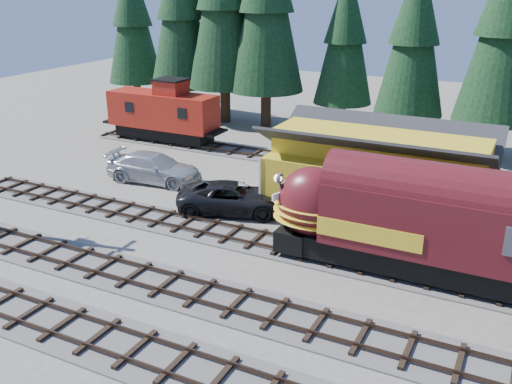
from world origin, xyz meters
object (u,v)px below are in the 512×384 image
at_px(depot, 378,166).
at_px(pickup_truck_b, 154,168).
at_px(locomotive, 426,228).
at_px(pickup_truck_a, 233,198).
at_px(caboose, 163,113).

distance_m(depot, pickup_truck_b, 15.08).
height_order(depot, locomotive, depot).
height_order(pickup_truck_a, pickup_truck_b, pickup_truck_b).
xyz_separation_m(caboose, pickup_truck_a, (12.71, -11.05, -1.57)).
height_order(locomotive, caboose, caboose).
relative_size(caboose, pickup_truck_b, 1.43).
bearing_deg(pickup_truck_b, caboose, 25.82).
relative_size(caboose, pickup_truck_a, 1.46).
bearing_deg(depot, locomotive, -58.08).
relative_size(locomotive, caboose, 1.62).
xyz_separation_m(depot, pickup_truck_a, (-7.49, -3.55, -2.06)).
distance_m(depot, pickup_truck_a, 8.54).
relative_size(depot, pickup_truck_b, 1.93).
distance_m(depot, locomotive, 7.67).
bearing_deg(locomotive, depot, 121.92).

